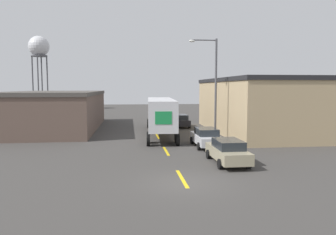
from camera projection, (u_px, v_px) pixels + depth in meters
ground_plane at (185, 183)px, 16.74m from camera, size 160.00×160.00×0.00m
road_centerline at (166, 151)px, 25.23m from camera, size 0.20×18.91×0.01m
warehouse_left at (56, 110)px, 38.70m from camera, size 9.91×20.19×4.43m
warehouse_right at (261, 105)px, 35.70m from camera, size 10.12×18.32×5.90m
semi_truck at (160, 113)px, 33.97m from camera, size 3.57×15.35×3.75m
parked_car_right_mid at (206, 137)px, 27.03m from camera, size 2.01×4.74×1.55m
parked_car_right_near at (228, 151)px, 21.10m from camera, size 2.01×4.74×1.55m
parked_car_right_far at (180, 121)px, 40.65m from camera, size 2.01×4.74×1.55m
water_tower at (39, 48)px, 71.74m from camera, size 4.47×4.47×16.16m
street_lamp at (213, 82)px, 30.48m from camera, size 2.67×0.32×9.38m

